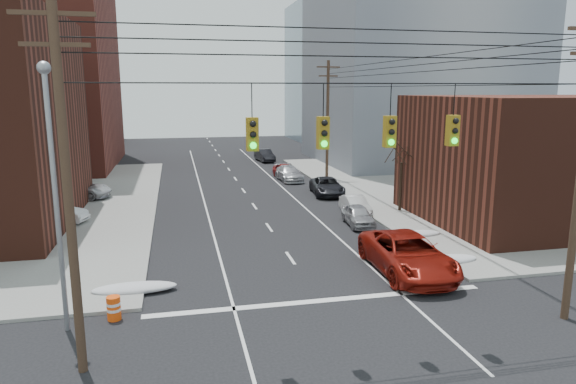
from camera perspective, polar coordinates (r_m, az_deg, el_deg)
name	(u,v)px	position (r m, az deg, el deg)	size (l,w,h in m)	color
sidewalk_ne	(547,184)	(51.62, 26.79, 0.83)	(40.00, 40.00, 0.15)	gray
building_brick_far	(37,105)	(88.70, -26.12, 8.67)	(22.00, 18.00, 12.00)	#471F15
building_office	(416,53)	(62.73, 14.05, 14.77)	(22.00, 20.00, 25.00)	gray
building_glass	(355,73)	(87.41, 7.48, 12.97)	(20.00, 18.00, 22.00)	gray
building_storefront	(550,159)	(36.99, 27.13, 3.25)	(16.00, 12.00, 8.00)	#471F15
utility_pole_left	(67,184)	(15.78, -23.33, 0.79)	(2.20, 0.28, 11.00)	#473323
utility_pole_far	(328,118)	(48.39, 4.42, 8.21)	(2.20, 0.28, 11.00)	#473323
traffic_signals	(357,130)	(16.25, 7.67, 6.83)	(17.00, 0.42, 2.02)	black
street_light	(54,177)	(18.92, -24.59, 1.55)	(0.44, 0.44, 9.32)	gray
bare_tree	(401,179)	(36.11, 12.42, 1.37)	(2.09, 2.20, 4.93)	black
snow_nw	(135,288)	(22.87, -16.68, -10.19)	(3.50, 1.08, 0.42)	silver
snow_ne	(448,260)	(26.57, 17.40, -7.18)	(3.00, 1.08, 0.42)	silver
snow_east_far	(408,235)	(30.37, 13.21, -4.63)	(4.00, 1.08, 0.42)	silver
red_pickup	(408,254)	(24.61, 13.14, -6.75)	(2.98, 6.47, 1.80)	maroon
parked_car_a	(358,215)	(32.53, 7.79, -2.59)	(1.50, 3.73, 1.27)	#A5A4A9
parked_car_b	(355,205)	(35.40, 7.49, -1.47)	(1.30, 3.74, 1.23)	silver
parked_car_c	(327,186)	(41.64, 4.36, 0.64)	(2.29, 4.98, 1.38)	black
parked_car_d	(289,173)	(47.92, 0.12, 2.07)	(1.90, 4.67, 1.36)	#B0B0B5
parked_car_e	(285,171)	(49.48, -0.29, 2.38)	(1.63, 4.06, 1.38)	maroon
parked_car_f	(265,155)	(60.91, -2.62, 4.09)	(1.52, 4.35, 1.43)	black
lot_car_a	(56,213)	(35.36, -24.39, -2.14)	(1.34, 3.86, 1.27)	silver
lot_car_b	(76,189)	(42.61, -22.45, 0.29)	(2.39, 5.19, 1.44)	#BBBBC0
lot_car_d	(9,209)	(37.75, -28.60, -1.70)	(1.53, 3.80, 1.29)	#B6B6BB
construction_barrel	(114,308)	(20.53, -18.79, -12.09)	(0.68, 0.68, 0.90)	#F64C0C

